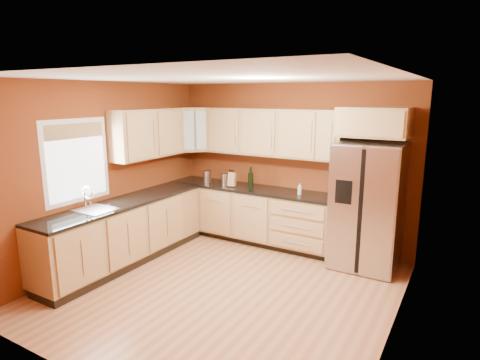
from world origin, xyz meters
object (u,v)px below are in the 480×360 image
object	(u,v)px
refrigerator	(367,206)
canister_left	(225,179)
knife_block	(232,179)
soap_dispenser	(300,189)
wine_bottle_a	(250,178)

from	to	relation	value
refrigerator	canister_left	distance (m)	2.36
knife_block	soap_dispenser	bearing A→B (deg)	-8.80
knife_block	soap_dispenser	xyz separation A→B (m)	(1.19, 0.03, -0.03)
canister_left	wine_bottle_a	bearing A→B (deg)	13.87
refrigerator	canister_left	size ratio (longest dim) A/B	8.73
knife_block	wine_bottle_a	bearing A→B (deg)	10.35
canister_left	wine_bottle_a	size ratio (longest dim) A/B	0.66
canister_left	knife_block	size ratio (longest dim) A/B	0.88
soap_dispenser	canister_left	bearing A→B (deg)	-178.59
knife_block	canister_left	bearing A→B (deg)	168.76
refrigerator	soap_dispenser	world-z (taller)	refrigerator
canister_left	knife_block	bearing A→B (deg)	-0.77
canister_left	soap_dispenser	xyz separation A→B (m)	(1.33, 0.03, -0.02)
canister_left	knife_block	world-z (taller)	knife_block
wine_bottle_a	knife_block	xyz separation A→B (m)	(-0.28, -0.11, -0.04)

